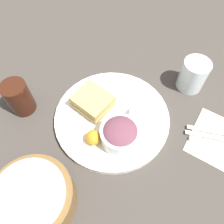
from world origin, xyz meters
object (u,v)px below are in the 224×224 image
at_px(plate, 112,117).
at_px(dressing_cup, 140,117).
at_px(knife, 216,138).
at_px(drink_glass, 19,98).
at_px(sandwich, 93,101).
at_px(bread_basket, 34,198).
at_px(fork, 216,132).
at_px(salad_bowl, 120,134).
at_px(spoon, 216,144).
at_px(water_glass, 193,75).

distance_m(plate, dressing_cup, 0.08).
bearing_deg(knife, drink_glass, -178.18).
bearing_deg(sandwich, plate, 178.99).
relative_size(bread_basket, fork, 1.14).
distance_m(sandwich, fork, 0.36).
relative_size(plate, bread_basket, 1.79).
relative_size(plate, knife, 1.95).
height_order(dressing_cup, drink_glass, drink_glass).
bearing_deg(salad_bowl, knife, -146.02).
bearing_deg(drink_glass, knife, -158.73).
distance_m(knife, spoon, 0.02).
relative_size(salad_bowl, dressing_cup, 1.64).
xyz_separation_m(sandwich, drink_glass, (0.18, 0.11, 0.01)).
distance_m(dressing_cup, knife, 0.22).
xyz_separation_m(sandwich, salad_bowl, (-0.12, 0.05, 0.01)).
xyz_separation_m(plate, water_glass, (-0.15, -0.24, 0.04)).
bearing_deg(knife, fork, 90.00).
relative_size(drink_glass, fork, 0.64).
distance_m(salad_bowl, drink_glass, 0.31).
bearing_deg(salad_bowl, spoon, -149.75).
bearing_deg(water_glass, fork, 136.26).
relative_size(salad_bowl, spoon, 0.72).
relative_size(plate, sandwich, 2.95).
bearing_deg(plate, fork, -157.11).
xyz_separation_m(drink_glass, bread_basket, (-0.22, 0.18, -0.01)).
height_order(drink_glass, fork, drink_glass).
relative_size(sandwich, bread_basket, 0.61).
height_order(plate, spoon, plate).
height_order(plate, knife, plate).
bearing_deg(sandwich, salad_bowl, 156.59).
distance_m(sandwich, bread_basket, 0.29).
distance_m(drink_glass, spoon, 0.57).
bearing_deg(plate, water_glass, -120.92).
relative_size(knife, spoon, 1.17).
bearing_deg(water_glass, drink_glass, 41.53).
relative_size(sandwich, knife, 0.66).
relative_size(drink_glass, knife, 0.61).
height_order(drink_glass, bread_basket, drink_glass).
height_order(plate, salad_bowl, salad_bowl).
relative_size(salad_bowl, water_glass, 1.04).
bearing_deg(fork, spoon, -90.00).
bearing_deg(salad_bowl, plate, -42.33).
distance_m(bread_basket, knife, 0.50).
distance_m(dressing_cup, spoon, 0.22).
height_order(fork, knife, same).
relative_size(spoon, water_glass, 1.45).
xyz_separation_m(plate, spoon, (-0.29, -0.08, -0.00)).
xyz_separation_m(sandwich, knife, (-0.35, -0.10, -0.03)).
bearing_deg(salad_bowl, dressing_cup, -101.98).
bearing_deg(spoon, plate, 176.56).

